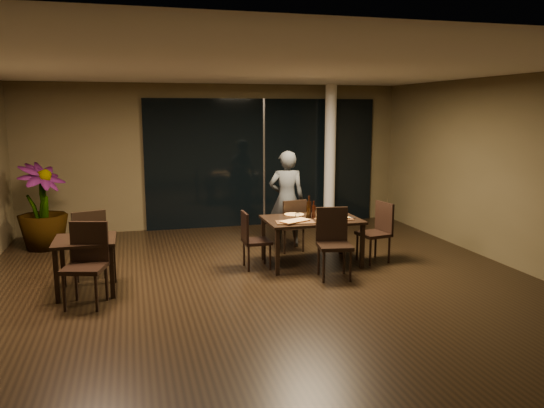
{
  "coord_description": "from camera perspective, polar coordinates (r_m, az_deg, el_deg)",
  "views": [
    {
      "loc": [
        -1.76,
        -7.05,
        2.45
      ],
      "look_at": [
        0.29,
        0.61,
        1.05
      ],
      "focal_mm": 35.0,
      "sensor_mm": 36.0,
      "label": 1
    }
  ],
  "objects": [
    {
      "name": "ceiling",
      "position": [
        7.29,
        -1.02,
        14.5
      ],
      "size": [
        8.0,
        8.0,
        0.04
      ],
      "primitive_type": "cube",
      "color": "silver",
      "rests_on": "wall_back"
    },
    {
      "name": "wall_back",
      "position": [
        11.28,
        -5.99,
        5.12
      ],
      "size": [
        8.0,
        0.1,
        3.0
      ],
      "primitive_type": "cube",
      "color": "#493F27",
      "rests_on": "ground"
    },
    {
      "name": "diner",
      "position": [
        9.59,
        1.58,
        0.55
      ],
      "size": [
        0.66,
        0.5,
        1.75
      ],
      "primitive_type": "imported",
      "rotation": [
        0.0,
        0.0,
        2.95
      ],
      "color": "#2F3235",
      "rests_on": "ground"
    },
    {
      "name": "tumbler_left",
      "position": [
        8.51,
        2.75,
        -1.24
      ],
      "size": [
        0.07,
        0.07,
        0.08
      ],
      "primitive_type": "cylinder",
      "color": "white",
      "rests_on": "main_table"
    },
    {
      "name": "wall_right",
      "position": [
        9.18,
        24.4,
        3.18
      ],
      "size": [
        0.1,
        8.0,
        3.0
      ],
      "primitive_type": "cube",
      "color": "#493F27",
      "rests_on": "ground"
    },
    {
      "name": "chair_side_near",
      "position": [
        7.17,
        -19.3,
        -5.63
      ],
      "size": [
        0.6,
        0.6,
        1.05
      ],
      "rotation": [
        0.0,
        0.0,
        -0.27
      ],
      "color": "black",
      "rests_on": "ground"
    },
    {
      "name": "side_table",
      "position": [
        7.6,
        -19.44,
        -4.48
      ],
      "size": [
        0.8,
        0.8,
        0.75
      ],
      "color": "black",
      "rests_on": "ground"
    },
    {
      "name": "side_napkin",
      "position": [
        7.34,
        -19.1,
        -3.88
      ],
      "size": [
        0.2,
        0.16,
        0.01
      ],
      "primitive_type": "cube",
      "rotation": [
        0.0,
        0.0,
        -0.29
      ],
      "color": "white",
      "rests_on": "side_table"
    },
    {
      "name": "main_table",
      "position": [
        8.51,
        4.28,
        -2.05
      ],
      "size": [
        1.5,
        1.0,
        0.75
      ],
      "color": "black",
      "rests_on": "ground"
    },
    {
      "name": "wine_glass_a",
      "position": [
        7.61,
        -20.43,
        -2.78
      ],
      "size": [
        0.09,
        0.09,
        0.19
      ],
      "primitive_type": null,
      "color": "white",
      "rests_on": "side_table"
    },
    {
      "name": "oblong_pizza_right",
      "position": [
        8.43,
        6.71,
        -1.52
      ],
      "size": [
        0.46,
        0.23,
        0.02
      ],
      "primitive_type": null,
      "rotation": [
        0.0,
        0.0,
        0.05
      ],
      "color": "#681309",
      "rests_on": "pizza_board_right"
    },
    {
      "name": "wine_glass_b",
      "position": [
        7.46,
        -18.42,
        -2.98
      ],
      "size": [
        0.08,
        0.08,
        0.18
      ],
      "primitive_type": null,
      "color": "white",
      "rests_on": "side_table"
    },
    {
      "name": "bottle_a",
      "position": [
        8.46,
        3.9,
        -0.63
      ],
      "size": [
        0.06,
        0.06,
        0.28
      ],
      "primitive_type": null,
      "color": "black",
      "rests_on": "main_table"
    },
    {
      "name": "round_pizza",
      "position": [
        8.73,
        2.4,
        -1.17
      ],
      "size": [
        0.32,
        0.32,
        0.01
      ],
      "primitive_type": "cylinder",
      "color": "red",
      "rests_on": "main_table"
    },
    {
      "name": "pizza_board_right",
      "position": [
        8.44,
        6.7,
        -1.63
      ],
      "size": [
        0.59,
        0.3,
        0.01
      ],
      "primitive_type": "cube",
      "rotation": [
        0.0,
        0.0,
        0.02
      ],
      "color": "#482B17",
      "rests_on": "main_table"
    },
    {
      "name": "chair_side_far",
      "position": [
        8.22,
        -19.18,
        -3.72
      ],
      "size": [
        0.6,
        0.6,
        1.03
      ],
      "rotation": [
        0.0,
        0.0,
        3.44
      ],
      "color": "black",
      "rests_on": "ground"
    },
    {
      "name": "oblong_pizza_left",
      "position": [
        8.16,
        2.5,
        -1.85
      ],
      "size": [
        0.49,
        0.38,
        0.02
      ],
      "primitive_type": null,
      "rotation": [
        0.0,
        0.0,
        0.45
      ],
      "color": "#681309",
      "rests_on": "pizza_board_left"
    },
    {
      "name": "potted_plant",
      "position": [
        10.27,
        -23.51,
        -0.24
      ],
      "size": [
        1.18,
        1.18,
        1.54
      ],
      "primitive_type": "imported",
      "rotation": [
        0.0,
        0.0,
        0.86
      ],
      "color": "#1C521B",
      "rests_on": "ground"
    },
    {
      "name": "chair_main_near",
      "position": [
        7.92,
        6.61,
        -3.74
      ],
      "size": [
        0.55,
        0.55,
        1.03
      ],
      "rotation": [
        0.0,
        0.0,
        -0.16
      ],
      "color": "black",
      "rests_on": "ground"
    },
    {
      "name": "napkin_far",
      "position": [
        8.82,
        7.07,
        -1.13
      ],
      "size": [
        0.18,
        0.1,
        0.01
      ],
      "primitive_type": "cube",
      "rotation": [
        0.0,
        0.0,
        0.02
      ],
      "color": "white",
      "rests_on": "main_table"
    },
    {
      "name": "column",
      "position": [
        11.52,
        6.25,
        5.22
      ],
      "size": [
        0.24,
        0.24,
        3.0
      ],
      "primitive_type": "cylinder",
      "color": "silver",
      "rests_on": "ground"
    },
    {
      "name": "bottle_c",
      "position": [
        8.53,
        3.99,
        -0.3
      ],
      "size": [
        0.08,
        0.08,
        0.35
      ],
      "primitive_type": null,
      "color": "black",
      "rests_on": "main_table"
    },
    {
      "name": "ground",
      "position": [
        7.67,
        -0.95,
        -8.62
      ],
      "size": [
        8.0,
        8.0,
        0.0
      ],
      "primitive_type": "plane",
      "color": "black",
      "rests_on": "ground"
    },
    {
      "name": "pizza_board_left",
      "position": [
        8.16,
        2.5,
        -1.96
      ],
      "size": [
        0.62,
        0.37,
        0.01
      ],
      "primitive_type": "cube",
      "rotation": [
        0.0,
        0.0,
        -0.14
      ],
      "color": "#422815",
      "rests_on": "main_table"
    },
    {
      "name": "napkin_near",
      "position": [
        8.57,
        8.11,
        -1.47
      ],
      "size": [
        0.21,
        0.17,
        0.01
      ],
      "primitive_type": "cube",
      "rotation": [
        0.0,
        0.0,
        0.43
      ],
      "color": "white",
      "rests_on": "main_table"
    },
    {
      "name": "bottle_b",
      "position": [
        8.48,
        4.51,
        -0.61
      ],
      "size": [
        0.06,
        0.06,
        0.28
      ],
      "primitive_type": null,
      "color": "black",
      "rests_on": "main_table"
    },
    {
      "name": "wall_front",
      "position": [
        3.6,
        14.89,
        -5.59
      ],
      "size": [
        8.0,
        0.1,
        3.0
      ],
      "primitive_type": "cube",
      "color": "#493F27",
      "rests_on": "ground"
    },
    {
      "name": "window_panel",
      "position": [
        11.4,
        -0.92,
        4.47
      ],
      "size": [
        5.0,
        0.06,
        2.7
      ],
      "primitive_type": "cube",
      "color": "black",
      "rests_on": "ground"
    },
    {
      "name": "tumbler_right",
      "position": [
        8.71,
        5.39,
        -0.98
      ],
      "size": [
        0.08,
        0.08,
        0.09
      ],
      "primitive_type": "cylinder",
      "color": "white",
      "rests_on": "main_table"
    },
    {
      "name": "chair_main_far",
      "position": [
        9.24,
        2.15,
        -2.02
      ],
      "size": [
        0.49,
        0.49,
        0.94
      ],
      "rotation": [
        0.0,
        0.0,
        3.27
      ],
      "color": "black",
      "rests_on": "ground"
    },
    {
      "name": "chair_main_left",
      "position": [
        8.29,
        -2.19,
        -3.57
      ],
      "size": [
        0.42,
        0.42,
        0.9
      ],
      "rotation": [
        0.0,
        0.0,
        1.57
      ],
      "color": "black",
      "rests_on": "ground"
    },
    {
      "name": "chair_main_right",
      "position": [
        8.85,
        11.34,
        -2.61
      ],
      "size": [
        0.52,
        0.52,
        0.98
      ],
      "rotation": [
        0.0,
        0.0,
        -1.39
      ],
      "color": "black",
      "rests_on": "ground"
    }
  ]
}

